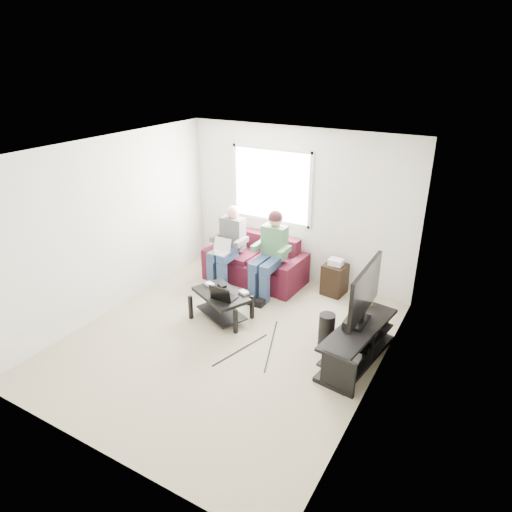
% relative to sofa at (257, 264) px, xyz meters
% --- Properties ---
extents(floor, '(4.50, 4.50, 0.00)m').
position_rel_sofa_xyz_m(floor, '(0.55, -1.82, -0.30)').
color(floor, tan).
rests_on(floor, ground).
extents(ceiling, '(4.50, 4.50, 0.00)m').
position_rel_sofa_xyz_m(ceiling, '(0.55, -1.82, 2.30)').
color(ceiling, white).
rests_on(ceiling, wall_back).
extents(wall_back, '(4.50, 0.00, 4.50)m').
position_rel_sofa_xyz_m(wall_back, '(0.55, 0.43, 1.00)').
color(wall_back, silver).
rests_on(wall_back, floor).
extents(wall_front, '(4.50, 0.00, 4.50)m').
position_rel_sofa_xyz_m(wall_front, '(0.55, -4.07, 1.00)').
color(wall_front, silver).
rests_on(wall_front, floor).
extents(wall_left, '(0.00, 4.50, 4.50)m').
position_rel_sofa_xyz_m(wall_left, '(-1.45, -1.82, 1.00)').
color(wall_left, silver).
rests_on(wall_left, floor).
extents(wall_right, '(0.00, 4.50, 4.50)m').
position_rel_sofa_xyz_m(wall_right, '(2.55, -1.82, 1.00)').
color(wall_right, silver).
rests_on(wall_right, floor).
extents(window, '(1.48, 0.04, 1.28)m').
position_rel_sofa_xyz_m(window, '(0.05, 0.42, 1.30)').
color(window, white).
rests_on(window, wall_back).
extents(sofa, '(1.69, 0.86, 0.78)m').
position_rel_sofa_xyz_m(sofa, '(0.00, 0.00, 0.00)').
color(sofa, '#4B1221').
rests_on(sofa, floor).
extents(person_left, '(0.40, 0.71, 1.31)m').
position_rel_sofa_xyz_m(person_left, '(-0.40, -0.27, 0.42)').
color(person_left, '#324870').
rests_on(person_left, sofa).
extents(person_right, '(0.40, 0.71, 1.36)m').
position_rel_sofa_xyz_m(person_right, '(0.40, -0.25, 0.48)').
color(person_right, '#324870').
rests_on(person_right, sofa).
extents(laptop_silver, '(0.34, 0.25, 0.24)m').
position_rel_sofa_xyz_m(laptop_silver, '(-0.40, -0.53, 0.39)').
color(laptop_silver, silver).
rests_on(laptop_silver, person_left).
extents(coffee_table, '(0.98, 0.82, 0.42)m').
position_rel_sofa_xyz_m(coffee_table, '(0.18, -1.37, 0.02)').
color(coffee_table, black).
rests_on(coffee_table, floor).
extents(laptop_black, '(0.40, 0.35, 0.24)m').
position_rel_sofa_xyz_m(laptop_black, '(0.30, -1.45, 0.25)').
color(laptop_black, black).
rests_on(laptop_black, coffee_table).
extents(controller_a, '(0.16, 0.13, 0.04)m').
position_rel_sofa_xyz_m(controller_a, '(-0.10, -1.25, 0.15)').
color(controller_a, silver).
rests_on(controller_a, coffee_table).
extents(controller_b, '(0.17, 0.15, 0.04)m').
position_rel_sofa_xyz_m(controller_b, '(0.08, -1.19, 0.15)').
color(controller_b, black).
rests_on(controller_b, coffee_table).
extents(controller_c, '(0.16, 0.13, 0.04)m').
position_rel_sofa_xyz_m(controller_c, '(0.48, -1.22, 0.15)').
color(controller_c, gray).
rests_on(controller_c, coffee_table).
extents(tv_stand, '(0.63, 1.50, 0.48)m').
position_rel_sofa_xyz_m(tv_stand, '(2.25, -1.35, -0.08)').
color(tv_stand, black).
rests_on(tv_stand, floor).
extents(tv, '(0.12, 1.10, 0.81)m').
position_rel_sofa_xyz_m(tv, '(2.25, -1.25, 0.65)').
color(tv, black).
rests_on(tv, tv_stand).
extents(soundbar, '(0.12, 0.50, 0.10)m').
position_rel_sofa_xyz_m(soundbar, '(2.13, -1.25, 0.24)').
color(soundbar, black).
rests_on(soundbar, tv_stand).
extents(drink_cup, '(0.08, 0.08, 0.12)m').
position_rel_sofa_xyz_m(drink_cup, '(2.20, -0.72, 0.25)').
color(drink_cup, '#AE824B').
rests_on(drink_cup, tv_stand).
extents(console_white, '(0.30, 0.22, 0.06)m').
position_rel_sofa_xyz_m(console_white, '(2.25, -1.75, -0.01)').
color(console_white, silver).
rests_on(console_white, tv_stand).
extents(console_grey, '(0.34, 0.26, 0.08)m').
position_rel_sofa_xyz_m(console_grey, '(2.25, -1.05, 0.00)').
color(console_grey, gray).
rests_on(console_grey, tv_stand).
extents(console_black, '(0.38, 0.30, 0.07)m').
position_rel_sofa_xyz_m(console_black, '(2.25, -1.40, -0.00)').
color(console_black, black).
rests_on(console_black, tv_stand).
extents(subwoofer, '(0.22, 0.22, 0.49)m').
position_rel_sofa_xyz_m(subwoofer, '(1.80, -1.27, -0.05)').
color(subwoofer, black).
rests_on(subwoofer, floor).
extents(keyboard_floor, '(0.20, 0.45, 0.02)m').
position_rel_sofa_xyz_m(keyboard_floor, '(2.07, -1.54, -0.28)').
color(keyboard_floor, black).
rests_on(keyboard_floor, floor).
extents(end_table, '(0.35, 0.35, 0.62)m').
position_rel_sofa_xyz_m(end_table, '(1.35, 0.19, -0.02)').
color(end_table, black).
rests_on(end_table, floor).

